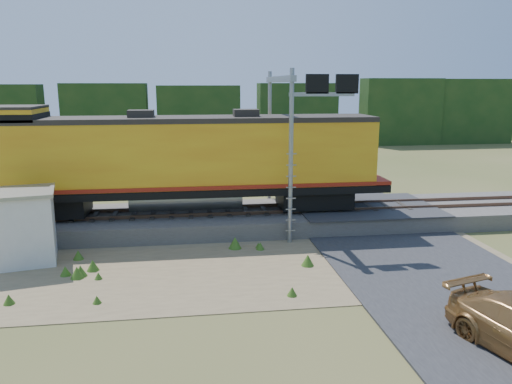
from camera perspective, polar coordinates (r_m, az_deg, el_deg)
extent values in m
plane|color=#475123|center=(19.07, -1.71, -9.06)|extent=(140.00, 140.00, 0.00)
cube|color=slate|center=(24.62, -3.24, -3.15)|extent=(70.00, 5.00, 0.80)
cube|color=brown|center=(23.81, -3.11, -2.49)|extent=(70.00, 0.10, 0.16)
cube|color=brown|center=(25.20, -3.39, -1.67)|extent=(70.00, 0.10, 0.16)
cube|color=#8C7754|center=(19.44, -7.82, -8.71)|extent=(26.00, 8.00, 0.03)
cube|color=#38383A|center=(26.01, 12.31, -1.61)|extent=(7.00, 5.20, 0.06)
cube|color=#38383A|center=(41.23, 4.65, 2.58)|extent=(7.00, 24.00, 0.08)
cube|color=#173613|center=(55.82, -6.03, 8.39)|extent=(36.00, 3.00, 6.50)
cube|color=black|center=(25.14, -22.54, -1.42)|extent=(3.50, 2.24, 0.88)
cube|color=black|center=(25.09, 6.62, -0.58)|extent=(3.50, 2.24, 0.88)
cube|color=black|center=(24.17, -8.01, 0.38)|extent=(19.46, 2.92, 0.35)
cylinder|color=gray|center=(24.27, -7.98, -0.69)|extent=(5.35, 1.17, 1.17)
cube|color=yellow|center=(23.89, -8.13, 4.34)|extent=(18.00, 2.82, 3.02)
cube|color=maroon|center=(24.12, -8.03, 1.06)|extent=(19.46, 2.97, 0.18)
cube|color=#28231E|center=(23.72, -8.25, 8.23)|extent=(18.00, 2.87, 0.23)
cube|color=yellow|center=(24.93, -26.15, 7.82)|extent=(2.53, 2.82, 0.68)
cube|color=#28231E|center=(24.91, -26.24, 8.69)|extent=(2.53, 2.87, 0.12)
cube|color=black|center=(24.93, -26.14, 7.71)|extent=(2.58, 2.87, 0.34)
cube|color=#28231E|center=(23.80, -13.01, 8.59)|extent=(1.17, 0.97, 0.44)
cube|color=#28231E|center=(23.87, -1.16, 8.91)|extent=(1.17, 0.97, 0.44)
cube|color=silver|center=(21.63, -25.01, -3.77)|extent=(2.65, 2.65, 2.78)
cube|color=gray|center=(21.31, -25.36, -0.02)|extent=(2.91, 2.91, 0.13)
cylinder|color=gray|center=(21.56, 4.00, 3.85)|extent=(0.20, 0.20, 7.58)
cylinder|color=gray|center=(27.02, 1.55, 5.57)|extent=(0.20, 0.20, 7.58)
cube|color=gray|center=(24.08, 2.72, 12.76)|extent=(0.27, 6.20, 0.27)
cube|color=gray|center=(21.64, 7.54, 11.01)|extent=(2.82, 0.16, 0.16)
cube|color=black|center=(21.58, 7.01, 12.17)|extent=(0.98, 0.16, 0.81)
cube|color=black|center=(21.95, 10.36, 12.06)|extent=(0.98, 0.16, 0.81)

